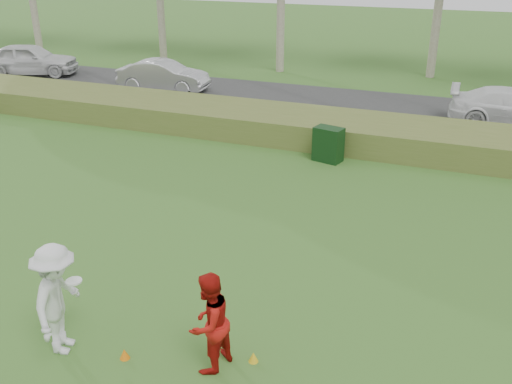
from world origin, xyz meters
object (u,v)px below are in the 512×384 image
at_px(cone_yellow, 253,357).
at_px(car_left, 30,59).
at_px(player_white, 58,299).
at_px(car_mid, 163,75).
at_px(cone_orange, 125,354).
at_px(player_red, 209,323).
at_px(utility_cabinet, 328,144).

bearing_deg(cone_yellow, car_left, 139.12).
bearing_deg(cone_yellow, player_white, -164.67).
distance_m(player_white, cone_yellow, 3.48).
distance_m(player_white, car_mid, 19.12).
xyz_separation_m(cone_yellow, car_left, (-19.60, 16.97, 0.81)).
bearing_deg(car_mid, cone_orange, -158.48).
relative_size(player_white, player_red, 1.14).
bearing_deg(utility_cabinet, cone_orange, -80.39).
bearing_deg(player_white, car_mid, 8.77).
bearing_deg(car_mid, player_red, -154.25).
height_order(player_white, car_mid, player_white).
bearing_deg(player_white, cone_orange, -98.28).
bearing_deg(car_mid, player_white, -161.68).
xyz_separation_m(player_white, cone_orange, (1.13, 0.15, -0.93)).
distance_m(car_left, car_mid, 8.43).
distance_m(player_red, car_left, 25.72).
distance_m(player_white, car_left, 24.22).
distance_m(player_red, utility_cabinet, 10.48).
xyz_separation_m(utility_cabinet, car_left, (-18.25, 6.91, 0.33)).
bearing_deg(cone_orange, utility_cabinet, 86.01).
bearing_deg(car_left, cone_yellow, -151.38).
bearing_deg(car_left, utility_cabinet, -131.23).
xyz_separation_m(player_white, car_mid, (-7.95, 17.39, -0.26)).
distance_m(player_red, cone_yellow, 1.09).
bearing_deg(utility_cabinet, player_red, -72.44).
xyz_separation_m(player_white, utility_cabinet, (1.88, 10.95, -0.46)).
relative_size(player_red, car_mid, 0.42).
distance_m(player_red, cone_orange, 1.72).
bearing_deg(cone_orange, car_left, 134.66).
distance_m(cone_orange, cone_yellow, 2.23).
height_order(cone_yellow, car_mid, car_mid).
bearing_deg(car_mid, car_left, 80.57).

